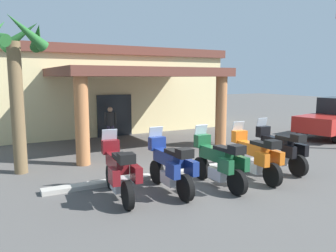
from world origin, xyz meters
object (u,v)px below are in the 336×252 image
(motorcycle_maroon, at_px, (119,171))
(motel_building, at_px, (95,89))
(palm_tree_roadside, at_px, (15,66))
(motorcycle_blue, at_px, (170,166))
(motorcycle_black, at_px, (280,149))
(pedestrian, at_px, (110,123))
(motorcycle_orange, at_px, (255,156))
(motorcycle_green, at_px, (219,162))

(motorcycle_maroon, bearing_deg, motel_building, -8.79)
(motel_building, distance_m, palm_tree_roadside, 9.44)
(motorcycle_blue, bearing_deg, motorcycle_black, -87.96)
(motorcycle_black, bearing_deg, motel_building, 13.05)
(motorcycle_black, bearing_deg, motorcycle_blue, 92.61)
(pedestrian, bearing_deg, palm_tree_roadside, 137.58)
(motorcycle_orange, relative_size, pedestrian, 1.34)
(motorcycle_green, relative_size, motorcycle_black, 1.00)
(motorcycle_maroon, height_order, motorcycle_blue, same)
(motorcycle_green, height_order, palm_tree_roadside, palm_tree_roadside)
(motel_building, bearing_deg, motorcycle_black, -78.63)
(motorcycle_maroon, distance_m, motorcycle_orange, 4.06)
(pedestrian, height_order, palm_tree_roadside, palm_tree_roadside)
(motorcycle_blue, bearing_deg, pedestrian, -5.71)
(motel_building, distance_m, motorcycle_green, 12.23)
(motorcycle_black, distance_m, pedestrian, 7.57)
(motorcycle_green, relative_size, pedestrian, 1.34)
(motorcycle_orange, xyz_separation_m, palm_tree_roadside, (-5.97, 3.90, 2.59))
(motel_building, relative_size, palm_tree_roadside, 2.89)
(motorcycle_maroon, relative_size, motorcycle_blue, 1.00)
(motorcycle_blue, bearing_deg, motorcycle_green, -101.00)
(motel_building, bearing_deg, motorcycle_green, -91.61)
(motorcycle_orange, bearing_deg, pedestrian, 19.46)
(motorcycle_blue, xyz_separation_m, pedestrian, (0.66, 6.93, 0.25))
(motorcycle_orange, bearing_deg, motorcycle_green, 96.53)
(motorcycle_green, distance_m, motorcycle_black, 2.73)
(motorcycle_maroon, height_order, motorcycle_green, same)
(palm_tree_roadside, bearing_deg, motorcycle_black, -25.91)
(motorcycle_orange, bearing_deg, motorcycle_black, -72.09)
(motorcycle_green, relative_size, motorcycle_orange, 1.00)
(motorcycle_blue, height_order, motorcycle_black, same)
(motorcycle_maroon, bearing_deg, motorcycle_black, -85.58)
(motorcycle_green, bearing_deg, motel_building, -2.12)
(motorcycle_green, xyz_separation_m, pedestrian, (-0.69, 7.18, 0.25))
(motel_building, xyz_separation_m, motorcycle_green, (-0.05, -12.12, -1.61))
(motel_building, distance_m, motorcycle_orange, 12.22)
(motorcycle_blue, bearing_deg, motorcycle_orange, -94.17)
(motorcycle_maroon, height_order, palm_tree_roadside, palm_tree_roadside)
(motorcycle_blue, xyz_separation_m, motorcycle_black, (4.04, 0.16, 0.00))
(motorcycle_green, bearing_deg, motorcycle_maroon, 79.32)
(motorcycle_blue, distance_m, motorcycle_orange, 2.70)
(motel_building, xyz_separation_m, palm_tree_roadside, (-4.68, -8.14, 0.98))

